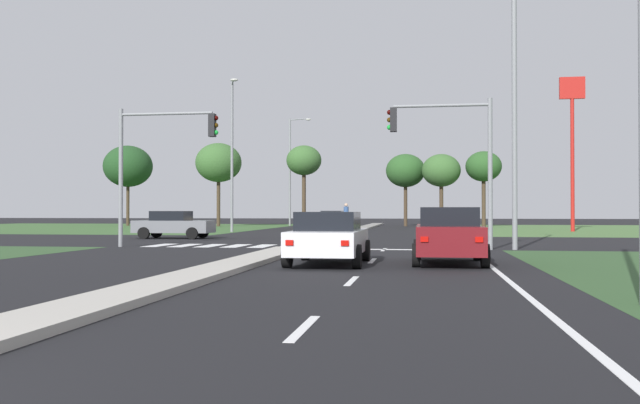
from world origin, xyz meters
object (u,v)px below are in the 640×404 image
object	(u,v)px
traffic_signal_near_right	(453,147)
treeline_sixth	(441,171)
street_lamp_second	(513,98)
street_lamp_third	(232,149)
street_lamp_fourth	(291,167)
treeline_third	(304,161)
car_white_fourth	(329,237)
car_maroon_third	(449,235)
traffic_signal_near_left	(155,152)
car_grey_second	(173,224)
pedestrian_at_median	(346,214)
fastfood_pole_sign	(572,119)
treeline_fifth	(484,167)
treeline_near	(128,166)
car_beige_near	(332,220)
treeline_fourth	(405,171)
treeline_second	(219,163)

from	to	relation	value
traffic_signal_near_right	treeline_sixth	bearing A→B (deg)	89.24
street_lamp_second	street_lamp_third	xyz separation A→B (m)	(-17.01, 19.71, -0.03)
street_lamp_fourth	treeline_third	distance (m)	1.40
street_lamp_second	treeline_sixth	size ratio (longest dim) A/B	1.57
car_white_fourth	car_maroon_third	bearing A→B (deg)	12.18
traffic_signal_near_left	treeline_third	bearing A→B (deg)	91.40
car_grey_second	car_white_fourth	xyz separation A→B (m)	(10.91, -16.60, -0.01)
pedestrian_at_median	fastfood_pole_sign	xyz separation A→B (m)	(16.10, 5.29, 6.98)
traffic_signal_near_right	treeline_fifth	bearing A→B (deg)	83.43
car_maroon_third	traffic_signal_near_right	xyz separation A→B (m)	(0.45, 7.29, 3.19)
traffic_signal_near_right	treeline_fifth	world-z (taller)	treeline_fifth
fastfood_pole_sign	treeline_near	xyz separation A→B (m)	(-40.51, 13.41, -2.26)
traffic_signal_near_right	fastfood_pole_sign	bearing A→B (deg)	68.95
traffic_signal_near_right	car_beige_near	bearing A→B (deg)	107.13
treeline_near	treeline_fifth	distance (m)	35.27
pedestrian_at_median	treeline_sixth	world-z (taller)	treeline_sixth
fastfood_pole_sign	treeline_third	distance (m)	28.47
treeline_near	treeline_fourth	xyz separation A→B (m)	(27.96, 2.00, -0.59)
treeline_second	street_lamp_third	bearing A→B (deg)	-69.92
car_white_fourth	treeline_sixth	distance (m)	46.71
car_grey_second	treeline_second	world-z (taller)	treeline_second
car_grey_second	treeline_second	distance (m)	29.79
street_lamp_third	fastfood_pole_sign	size ratio (longest dim) A/B	0.94
treeline_sixth	treeline_near	bearing A→B (deg)	179.64
treeline_near	treeline_fourth	bearing A→B (deg)	4.10
car_white_fourth	treeline_sixth	bearing A→B (deg)	84.67
street_lamp_fourth	treeline_fourth	size ratio (longest dim) A/B	1.54
traffic_signal_near_right	treeline_third	xyz separation A→B (m)	(-13.30, 41.83, 2.59)
car_beige_near	treeline_third	distance (m)	16.30
car_beige_near	street_lamp_third	bearing A→B (deg)	49.90
street_lamp_second	treeline_fourth	bearing A→B (deg)	97.44
car_white_fourth	traffic_signal_near_right	distance (m)	9.46
car_maroon_third	car_white_fourth	size ratio (longest dim) A/B	0.99
treeline_fifth	treeline_fourth	bearing A→B (deg)	162.81
treeline_third	treeline_second	bearing A→B (deg)	-148.86
traffic_signal_near_left	car_white_fourth	bearing A→B (deg)	-43.46
treeline_fifth	street_lamp_second	bearing A→B (deg)	-93.12
car_grey_second	street_lamp_second	distance (m)	19.66
fastfood_pole_sign	treeline_fifth	xyz separation A→B (m)	(-5.24, 13.15, -2.68)
traffic_signal_near_left	treeline_sixth	bearing A→B (deg)	71.53
car_white_fourth	traffic_signal_near_left	world-z (taller)	traffic_signal_near_left
street_lamp_second	street_lamp_fourth	world-z (taller)	street_lamp_fourth
pedestrian_at_median	treeline_sixth	distance (m)	20.17
car_beige_near	treeline_third	world-z (taller)	treeline_third
street_lamp_fourth	traffic_signal_near_right	bearing A→B (deg)	-70.71
treeline_fourth	treeline_fifth	distance (m)	7.66
car_grey_second	traffic_signal_near_right	world-z (taller)	traffic_signal_near_right
car_grey_second	street_lamp_fourth	size ratio (longest dim) A/B	0.39
street_lamp_third	treeline_near	distance (m)	24.55
street_lamp_third	treeline_fourth	xyz separation A→B (m)	(11.76, 20.45, -0.48)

